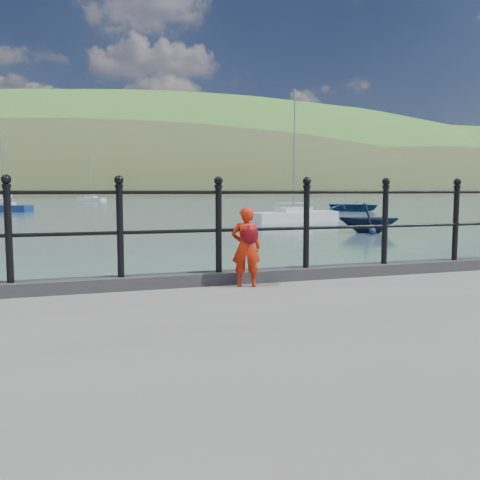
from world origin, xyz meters
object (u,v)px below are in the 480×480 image
object	(u,v)px
railing	(171,219)
launch_blue	(354,206)
sailboat_deep	(91,200)
sailboat_port	(5,209)
sailboat_near	(293,217)
launch_navy	(369,218)
child	(246,246)

from	to	relation	value
railing	launch_blue	distance (m)	48.36
sailboat_deep	sailboat_port	size ratio (longest dim) A/B	1.12
railing	launch_blue	size ratio (longest dim) A/B	3.37
railing	sailboat_near	world-z (taller)	sailboat_near
sailboat_deep	sailboat_near	bearing A→B (deg)	-42.31
railing	launch_navy	xyz separation A→B (m)	(13.10, 16.47, -1.06)
launch_blue	sailboat_deep	world-z (taller)	sailboat_deep
sailboat_near	sailboat_port	size ratio (longest dim) A/B	1.17
railing	sailboat_deep	xyz separation A→B (m)	(1.77, 96.85, -1.48)
railing	sailboat_deep	bearing A→B (deg)	88.95
railing	sailboat_near	size ratio (longest dim) A/B	1.99
sailboat_port	sailboat_deep	bearing A→B (deg)	105.96
launch_navy	sailboat_deep	distance (m)	81.17
child	launch_blue	bearing A→B (deg)	-102.57
sailboat_port	sailboat_near	bearing A→B (deg)	-20.63
sailboat_deep	sailboat_port	distance (m)	48.67
railing	child	size ratio (longest dim) A/B	18.61
child	sailboat_near	size ratio (longest dim) A/B	0.11
railing	sailboat_port	world-z (taller)	sailboat_port
child	sailboat_deep	xyz separation A→B (m)	(0.91, 97.14, -1.15)
railing	launch_navy	distance (m)	21.07
child	launch_navy	distance (m)	20.77
child	sailboat_port	distance (m)	50.20
sailboat_near	launch_navy	bearing A→B (deg)	-105.27
child	launch_blue	distance (m)	48.13
launch_blue	sailboat_port	world-z (taller)	sailboat_port
launch_blue	child	bearing A→B (deg)	-149.09
launch_navy	sailboat_port	distance (m)	38.79
railing	launch_navy	size ratio (longest dim) A/B	6.24
sailboat_near	sailboat_deep	xyz separation A→B (m)	(-11.35, 70.96, 0.00)
child	launch_navy	xyz separation A→B (m)	(12.24, 16.77, -0.73)
launch_navy	sailboat_near	size ratio (longest dim) A/B	0.32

